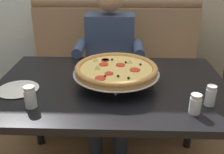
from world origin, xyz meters
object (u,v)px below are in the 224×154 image
object	(u,v)px
booth_bench	(115,75)
pizza	(116,69)
shaker_parmesan	(210,97)
diner_main	(109,54)
shaker_oregano	(30,98)
shaker_pepper_flakes	(195,105)
plate_near_left	(18,88)
dining_table	(111,96)

from	to	relation	value
booth_bench	pizza	distance (m)	1.04
shaker_parmesan	booth_bench	bearing A→B (deg)	113.75
booth_bench	diner_main	bearing A→B (deg)	-98.66
diner_main	shaker_oregano	xyz separation A→B (m)	(-0.35, -0.93, 0.09)
booth_bench	diner_main	size ratio (longest dim) A/B	1.27
shaker_pepper_flakes	plate_near_left	world-z (taller)	shaker_pepper_flakes
pizza	shaker_pepper_flakes	bearing A→B (deg)	-37.90
shaker_oregano	plate_near_left	size ratio (longest dim) A/B	0.48
dining_table	shaker_pepper_flakes	distance (m)	0.53
shaker_pepper_flakes	dining_table	bearing A→B (deg)	143.45
shaker_parmesan	shaker_pepper_flakes	bearing A→B (deg)	-139.95
booth_bench	shaker_parmesan	bearing A→B (deg)	-66.25
diner_main	shaker_pepper_flakes	xyz separation A→B (m)	(0.45, -0.96, 0.09)
shaker_parmesan	dining_table	bearing A→B (deg)	156.06
dining_table	shaker_oregano	bearing A→B (deg)	-144.91
shaker_oregano	pizza	bearing A→B (deg)	32.67
shaker_parmesan	shaker_oregano	world-z (taller)	shaker_oregano
diner_main	plate_near_left	size ratio (longest dim) A/B	5.47
shaker_parmesan	shaker_pepper_flakes	distance (m)	0.12
booth_bench	shaker_pepper_flakes	world-z (taller)	booth_bench
shaker_pepper_flakes	plate_near_left	distance (m)	0.96
dining_table	pizza	bearing A→B (deg)	-12.70
plate_near_left	pizza	bearing A→B (deg)	9.09
booth_bench	pizza	world-z (taller)	booth_bench
dining_table	plate_near_left	world-z (taller)	plate_near_left
pizza	shaker_pepper_flakes	distance (m)	0.49
shaker_parmesan	plate_near_left	bearing A→B (deg)	172.84
diner_main	shaker_parmesan	size ratio (longest dim) A/B	11.93
pizza	shaker_parmesan	xyz separation A→B (m)	(0.48, -0.22, -0.05)
plate_near_left	shaker_oregano	bearing A→B (deg)	-53.18
dining_table	pizza	size ratio (longest dim) A/B	2.76
shaker_oregano	plate_near_left	world-z (taller)	shaker_oregano
pizza	plate_near_left	bearing A→B (deg)	-170.91
shaker_pepper_flakes	booth_bench	bearing A→B (deg)	108.48
diner_main	shaker_parmesan	xyz separation A→B (m)	(0.55, -0.88, 0.09)
booth_bench	diner_main	distance (m)	0.41
diner_main	plate_near_left	xyz separation A→B (m)	(-0.49, -0.75, 0.06)
dining_table	plate_near_left	xyz separation A→B (m)	(-0.53, -0.09, 0.10)
shaker_pepper_flakes	shaker_oregano	size ratio (longest dim) A/B	0.88
shaker_parmesan	plate_near_left	size ratio (longest dim) A/B	0.46
pizza	plate_near_left	distance (m)	0.57
booth_bench	shaker_parmesan	xyz separation A→B (m)	(0.51, -1.15, 0.40)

